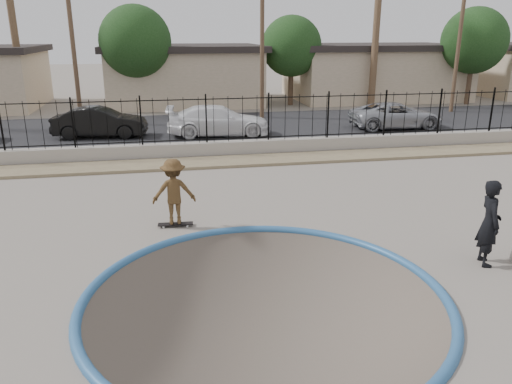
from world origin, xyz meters
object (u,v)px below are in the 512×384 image
object	(u,v)px
videographer	(489,223)
car_d	(396,115)
skateboard	(176,224)
skater	(174,195)
car_c	(219,121)
car_b	(100,122)

from	to	relation	value
videographer	car_d	bearing A→B (deg)	-4.03
skateboard	videographer	xyz separation A→B (m)	(6.51, -3.44, 0.88)
skater	car_c	xyz separation A→B (m)	(2.49, 11.37, -0.10)
skater	skateboard	bearing A→B (deg)	-63.21
skater	car_d	size ratio (longest dim) A/B	0.36
videographer	skater	bearing A→B (deg)	77.10
videographer	car_d	world-z (taller)	videographer
car_b	car_d	bearing A→B (deg)	-86.43
skater	videographer	world-z (taller)	videographer
car_b	car_d	distance (m)	14.70
skater	videographer	xyz separation A→B (m)	(6.51, -3.44, 0.10)
car_d	car_c	bearing A→B (deg)	92.50
videographer	car_c	bearing A→B (deg)	30.17
videographer	car_c	size ratio (longest dim) A/B	0.39
skater	car_b	distance (m)	12.38
skateboard	car_c	size ratio (longest dim) A/B	0.19
skater	car_d	bearing A→B (deg)	-135.11
car_c	skater	bearing A→B (deg)	171.96
car_b	car_c	size ratio (longest dim) A/B	0.87
skateboard	car_b	bearing A→B (deg)	108.01
skater	car_c	world-z (taller)	skater
videographer	car_c	distance (m)	15.35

